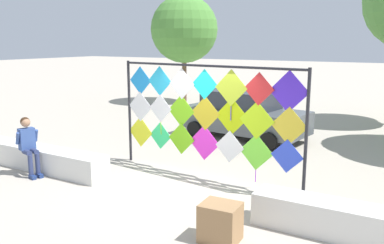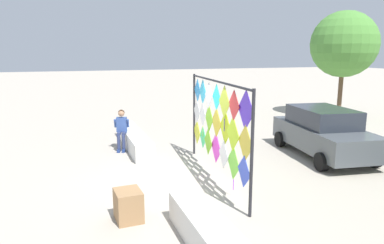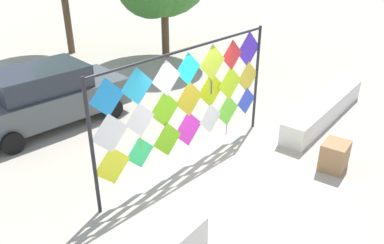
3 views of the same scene
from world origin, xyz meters
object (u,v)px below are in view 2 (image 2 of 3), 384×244
tree_far_right (344,43)px  parked_car (323,132)px  seated_vendor (121,127)px  kite_display_rack (217,120)px  cardboard_box_large (128,205)px

tree_far_right → parked_car: bearing=-44.7°
seated_vendor → kite_display_rack: bearing=28.1°
kite_display_rack → parked_car: 4.37m
parked_car → tree_far_right: size_ratio=0.78×
seated_vendor → parked_car: bearing=65.0°
kite_display_rack → seated_vendor: kite_display_rack is taller
kite_display_rack → cardboard_box_large: kite_display_rack is taller
seated_vendor → tree_far_right: size_ratio=0.26×
kite_display_rack → parked_car: kite_display_rack is taller
kite_display_rack → tree_far_right: 12.21m
kite_display_rack → cardboard_box_large: 3.43m
seated_vendor → tree_far_right: 12.69m
parked_car → kite_display_rack: bearing=-78.6°
seated_vendor → tree_far_right: bearing=103.8°
tree_far_right → kite_display_rack: bearing=-56.2°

